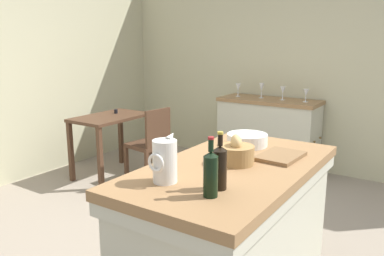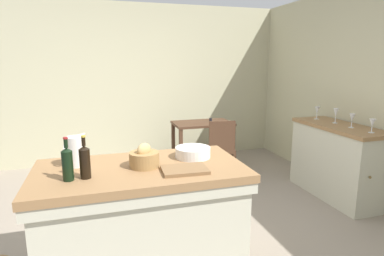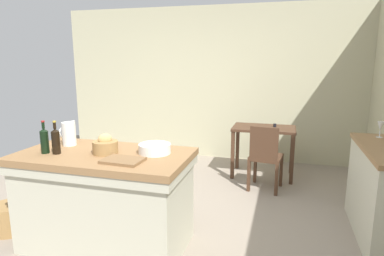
% 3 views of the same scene
% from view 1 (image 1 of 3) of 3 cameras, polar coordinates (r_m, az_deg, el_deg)
% --- Properties ---
extents(ground_plane, '(6.76, 6.76, 0.00)m').
position_cam_1_polar(ground_plane, '(3.25, -1.25, -17.47)').
color(ground_plane, gray).
extents(wall_right, '(0.12, 5.20, 2.60)m').
position_cam_1_polar(wall_right, '(5.17, 15.56, 8.54)').
color(wall_right, '#B7B28E').
rests_on(wall_right, ground).
extents(island_table, '(1.56, 0.84, 0.90)m').
position_cam_1_polar(island_table, '(2.56, 5.68, -14.14)').
color(island_table, olive).
rests_on(island_table, ground).
extents(side_cabinet, '(0.52, 1.26, 0.91)m').
position_cam_1_polar(side_cabinet, '(5.07, 10.98, -0.93)').
color(side_cabinet, olive).
rests_on(side_cabinet, ground).
extents(writing_desk, '(0.90, 0.56, 0.79)m').
position_cam_1_polar(writing_desk, '(4.83, -11.75, 0.35)').
color(writing_desk, '#472D1E').
rests_on(writing_desk, ground).
extents(wooden_chair, '(0.45, 0.45, 0.88)m').
position_cam_1_polar(wooden_chair, '(4.53, -5.94, -2.17)').
color(wooden_chair, '#472D1E').
rests_on(wooden_chair, ground).
extents(pitcher, '(0.17, 0.13, 0.27)m').
position_cam_1_polar(pitcher, '(2.07, -3.99, -4.77)').
color(pitcher, silver).
rests_on(pitcher, island_table).
extents(wash_bowl, '(0.29, 0.29, 0.08)m').
position_cam_1_polar(wash_bowl, '(2.82, 8.01, -1.70)').
color(wash_bowl, silver).
rests_on(wash_bowl, island_table).
extents(bread_basket, '(0.22, 0.22, 0.18)m').
position_cam_1_polar(bread_basket, '(2.40, 6.39, -3.65)').
color(bread_basket, olive).
rests_on(bread_basket, island_table).
extents(cutting_board, '(0.34, 0.25, 0.02)m').
position_cam_1_polar(cutting_board, '(2.58, 12.71, -4.00)').
color(cutting_board, brown).
rests_on(cutting_board, island_table).
extents(wine_bottle_dark, '(0.07, 0.07, 0.30)m').
position_cam_1_polar(wine_bottle_dark, '(1.98, 4.07, -5.55)').
color(wine_bottle_dark, black).
rests_on(wine_bottle_dark, island_table).
extents(wine_bottle_amber, '(0.07, 0.07, 0.30)m').
position_cam_1_polar(wine_bottle_amber, '(1.88, 2.72, -6.51)').
color(wine_bottle_amber, black).
rests_on(wine_bottle_amber, island_table).
extents(wine_glass_far_left, '(0.07, 0.07, 0.15)m').
position_cam_1_polar(wine_glass_far_left, '(4.83, 16.22, 4.89)').
color(wine_glass_far_left, white).
rests_on(wine_glass_far_left, side_cabinet).
extents(wine_glass_left, '(0.07, 0.07, 0.16)m').
position_cam_1_polar(wine_glass_left, '(4.92, 13.05, 5.29)').
color(wine_glass_left, white).
rests_on(wine_glass_left, side_cabinet).
extents(wine_glass_middle, '(0.07, 0.07, 0.19)m').
position_cam_1_polar(wine_glass_middle, '(5.04, 10.06, 5.77)').
color(wine_glass_middle, white).
rests_on(wine_glass_middle, side_cabinet).
extents(wine_glass_right, '(0.07, 0.07, 0.17)m').
position_cam_1_polar(wine_glass_right, '(5.14, 6.72, 5.86)').
color(wine_glass_right, white).
rests_on(wine_glass_right, side_cabinet).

